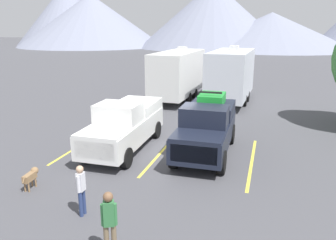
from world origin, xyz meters
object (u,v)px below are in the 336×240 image
(pickup_truck_a, at_px, (125,125))
(camper_trailer_a, at_px, (178,73))
(camper_trailer_b, at_px, (231,74))
(person_b, at_px, (81,187))
(pickup_truck_b, at_px, (207,126))
(dog, at_px, (31,176))
(person_a, at_px, (109,220))

(pickup_truck_a, distance_m, camper_trailer_a, 10.71)
(camper_trailer_b, height_order, person_b, camper_trailer_b)
(camper_trailer_b, bearing_deg, pickup_truck_b, -88.72)
(camper_trailer_a, height_order, person_b, camper_trailer_a)
(pickup_truck_b, distance_m, dog, 7.18)
(camper_trailer_b, xyz_separation_m, dog, (-4.86, -15.32, -1.64))
(pickup_truck_b, bearing_deg, person_a, -96.84)
(camper_trailer_b, distance_m, person_a, 17.85)
(pickup_truck_b, xyz_separation_m, person_b, (-2.53, -6.03, -0.30))
(pickup_truck_a, bearing_deg, camper_trailer_a, 92.49)
(camper_trailer_a, bearing_deg, person_b, -84.54)
(person_a, xyz_separation_m, dog, (-4.20, 2.48, -0.54))
(camper_trailer_a, bearing_deg, dog, -93.84)
(camper_trailer_a, distance_m, camper_trailer_b, 3.85)
(person_b, distance_m, dog, 2.80)
(camper_trailer_b, distance_m, person_b, 16.54)
(camper_trailer_a, bearing_deg, pickup_truck_a, -87.51)
(camper_trailer_b, bearing_deg, pickup_truck_a, -107.39)
(camper_trailer_a, height_order, person_a, camper_trailer_a)
(camper_trailer_a, relative_size, dog, 9.63)
(pickup_truck_b, distance_m, person_b, 6.54)
(pickup_truck_a, relative_size, camper_trailer_b, 0.73)
(dog, bearing_deg, camper_trailer_b, 72.39)
(camper_trailer_a, relative_size, person_b, 5.20)
(pickup_truck_b, bearing_deg, dog, -135.48)
(camper_trailer_a, xyz_separation_m, person_b, (1.55, -16.20, -1.13))
(camper_trailer_b, bearing_deg, camper_trailer_a, -177.85)
(dog, bearing_deg, pickup_truck_a, 71.87)
(camper_trailer_a, relative_size, camper_trailer_b, 1.05)
(person_a, relative_size, person_b, 1.10)
(camper_trailer_b, relative_size, person_a, 4.47)
(person_a, bearing_deg, camper_trailer_a, 100.20)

